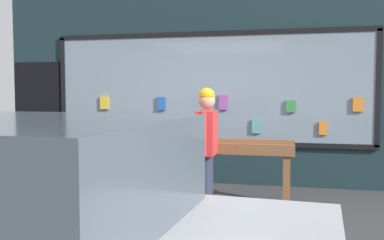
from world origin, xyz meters
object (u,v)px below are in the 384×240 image
Objects in this scene: person_browsing at (207,142)px; sandwich_board_sign at (51,165)px; small_dog at (171,195)px; display_table_main at (188,152)px.

person_browsing is 1.79× the size of sandwich_board_sign.
small_dog is 2.24m from sandwich_board_sign.
sandwich_board_sign is at bearing 41.60° from small_dog.
small_dog is (-0.39, -0.29, -0.62)m from person_browsing.
person_browsing is at bearing -81.00° from small_dog.
display_table_main reaches higher than small_dog.
sandwich_board_sign reaches higher than small_dog.
display_table_main is at bearing -29.45° from small_dog.
sandwich_board_sign reaches higher than display_table_main.
display_table_main is 5.42× the size of small_dog.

